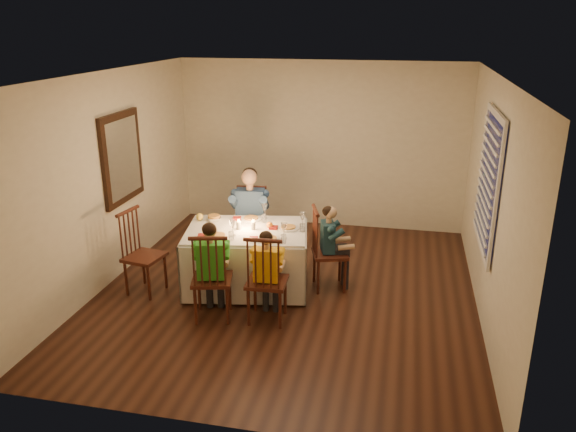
% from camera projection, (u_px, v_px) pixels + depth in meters
% --- Properties ---
extents(ground, '(5.00, 5.00, 0.00)m').
position_uv_depth(ground, '(287.00, 291.00, 6.92)').
color(ground, black).
rests_on(ground, ground).
extents(wall_left, '(0.02, 5.00, 2.60)m').
position_uv_depth(wall_left, '(109.00, 179.00, 6.93)').
color(wall_left, silver).
rests_on(wall_left, ground).
extents(wall_right, '(0.02, 5.00, 2.60)m').
position_uv_depth(wall_right, '(491.00, 202.00, 6.05)').
color(wall_right, silver).
rests_on(wall_right, ground).
extents(wall_back, '(4.50, 0.02, 2.60)m').
position_uv_depth(wall_back, '(321.00, 145.00, 8.80)').
color(wall_back, silver).
rests_on(wall_back, ground).
extents(ceiling, '(5.00, 5.00, 0.00)m').
position_uv_depth(ceiling, '(287.00, 75.00, 6.06)').
color(ceiling, white).
rests_on(ceiling, wall_back).
extents(dining_table, '(1.63, 1.30, 0.74)m').
position_uv_depth(dining_table, '(247.00, 246.00, 6.85)').
color(dining_table, silver).
rests_on(dining_table, ground).
extents(chair_adult, '(0.48, 0.46, 1.04)m').
position_uv_depth(chair_adult, '(251.00, 262.00, 7.75)').
color(chair_adult, '#3E1510').
rests_on(chair_adult, ground).
extents(chair_near_left, '(0.51, 0.50, 1.04)m').
position_uv_depth(chair_near_left, '(214.00, 317.00, 6.32)').
color(chair_near_left, '#3E1510').
rests_on(chair_near_left, ground).
extents(chair_near_right, '(0.45, 0.43, 1.04)m').
position_uv_depth(chair_near_right, '(267.00, 319.00, 6.27)').
color(chair_near_right, '#3E1510').
rests_on(chair_near_right, ground).
extents(chair_end, '(0.52, 0.53, 1.04)m').
position_uv_depth(chair_end, '(329.00, 287.00, 7.02)').
color(chair_end, '#3E1510').
rests_on(chair_end, ground).
extents(chair_extra, '(0.48, 0.49, 1.04)m').
position_uv_depth(chair_extra, '(148.00, 291.00, 6.91)').
color(chair_extra, '#3E1510').
rests_on(chair_extra, ground).
extents(adult, '(0.55, 0.52, 1.33)m').
position_uv_depth(adult, '(251.00, 262.00, 7.75)').
color(adult, '#334F7F').
rests_on(adult, ground).
extents(child_green, '(0.47, 0.44, 1.14)m').
position_uv_depth(child_green, '(214.00, 317.00, 6.32)').
color(child_green, green).
rests_on(child_green, ground).
extents(child_yellow, '(0.37, 0.34, 1.06)m').
position_uv_depth(child_yellow, '(267.00, 319.00, 6.27)').
color(child_yellow, yellow).
rests_on(child_yellow, ground).
extents(child_teal, '(0.41, 0.43, 1.07)m').
position_uv_depth(child_teal, '(329.00, 287.00, 7.02)').
color(child_teal, '#1B3A45').
rests_on(child_teal, ground).
extents(setting_adult, '(0.30, 0.30, 0.02)m').
position_uv_depth(setting_adult, '(251.00, 219.00, 7.10)').
color(setting_adult, silver).
rests_on(setting_adult, dining_table).
extents(setting_green, '(0.30, 0.30, 0.02)m').
position_uv_depth(setting_green, '(218.00, 236.00, 6.54)').
color(setting_green, silver).
rests_on(setting_green, dining_table).
extents(setting_yellow, '(0.30, 0.30, 0.02)m').
position_uv_depth(setting_yellow, '(269.00, 239.00, 6.45)').
color(setting_yellow, silver).
rests_on(setting_yellow, dining_table).
extents(setting_teal, '(0.30, 0.30, 0.02)m').
position_uv_depth(setting_teal, '(288.00, 228.00, 6.79)').
color(setting_teal, silver).
rests_on(setting_teal, dining_table).
extents(candle_left, '(0.06, 0.06, 0.10)m').
position_uv_depth(candle_left, '(239.00, 225.00, 6.77)').
color(candle_left, silver).
rests_on(candle_left, dining_table).
extents(candle_right, '(0.06, 0.06, 0.10)m').
position_uv_depth(candle_right, '(253.00, 226.00, 6.76)').
color(candle_right, silver).
rests_on(candle_right, dining_table).
extents(squash, '(0.09, 0.09, 0.09)m').
position_uv_depth(squash, '(200.00, 217.00, 7.08)').
color(squash, yellow).
rests_on(squash, dining_table).
extents(orange_fruit, '(0.08, 0.08, 0.08)m').
position_uv_depth(orange_fruit, '(270.00, 225.00, 6.81)').
color(orange_fruit, orange).
rests_on(orange_fruit, dining_table).
extents(serving_bowl, '(0.25, 0.25, 0.05)m').
position_uv_depth(serving_bowl, '(214.00, 219.00, 7.08)').
color(serving_bowl, silver).
rests_on(serving_bowl, dining_table).
extents(wall_mirror, '(0.06, 0.95, 1.15)m').
position_uv_depth(wall_mirror, '(122.00, 158.00, 7.14)').
color(wall_mirror, black).
rests_on(wall_mirror, wall_left).
extents(window_blinds, '(0.07, 1.34, 1.54)m').
position_uv_depth(window_blinds, '(488.00, 182.00, 6.08)').
color(window_blinds, '#0C0F33').
rests_on(window_blinds, wall_right).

